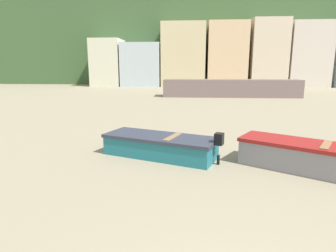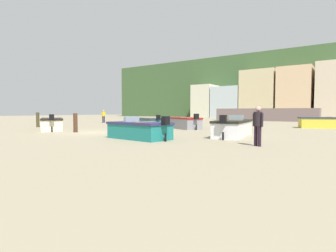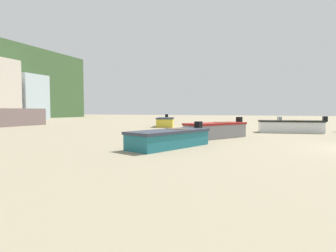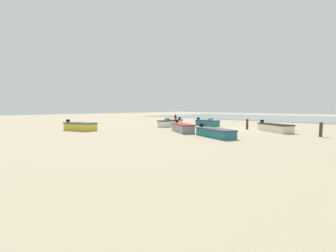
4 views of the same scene
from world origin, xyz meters
name	(u,v)px [view 2 (image 2 of 4)]	position (x,y,z in m)	size (l,w,h in m)	color
ground_plane	(90,132)	(0.00, 0.00, 0.00)	(160.00, 160.00, 0.00)	gray
headland_hill	(286,89)	(0.00, 66.00, 7.42)	(90.00, 32.00, 14.84)	#3A5831
harbor_pier	(265,115)	(3.80, 30.00, 0.94)	(14.75, 2.40, 1.89)	#705E5C
townhouse_far_left	(206,101)	(-14.59, 47.21, 3.85)	(4.82, 6.43, 7.71)	beige
townhouse_left	(229,102)	(-8.74, 47.50, 3.51)	(6.43, 6.99, 7.01)	#B0BFC6
townhouse_centre_left	(260,95)	(-1.80, 47.30, 5.06)	(7.04, 6.61, 10.13)	#CBBB8D
townhouse_centre	(295,93)	(5.26, 47.16, 5.10)	(6.24, 6.31, 10.20)	#D8B48A
townhouse_centre_right	(333,91)	(11.75, 47.34, 5.29)	(5.57, 6.68, 10.57)	beige
boat_white_0	(233,128)	(9.05, 2.72, 0.47)	(2.12, 4.86, 1.24)	silver
boat_cream_1	(52,124)	(-4.26, -0.07, 0.46)	(4.34, 3.52, 1.22)	beige
boat_teal_3	(139,130)	(5.59, -1.46, 0.45)	(3.84, 2.11, 1.19)	#1A746F
boat_teal_4	(146,122)	(-1.87, 8.36, 0.40)	(4.54, 2.93, 1.11)	#206D7C
boat_yellow_5	(324,123)	(12.75, 14.32, 0.48)	(4.27, 2.80, 1.25)	gold
boat_grey_6	(183,123)	(3.01, 7.19, 0.47)	(4.32, 3.41, 1.25)	gray
mooring_post_near_water	(38,120)	(-8.77, 1.43, 0.67)	(0.28, 0.28, 1.34)	#3F3620
mooring_post_mid_beach	(75,123)	(-0.92, -0.45, 0.65)	(0.28, 0.28, 1.30)	#452A1B
beach_walker_foreground	(104,115)	(-11.37, 11.63, 0.95)	(0.53, 0.43, 1.62)	black
beach_walker_distant	(258,123)	(11.46, -1.00, 0.95)	(0.51, 0.46, 1.62)	black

